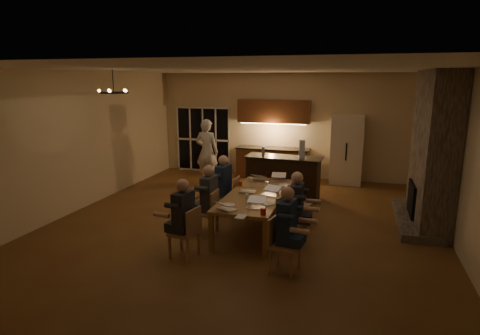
% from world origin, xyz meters
% --- Properties ---
extents(floor, '(9.00, 9.00, 0.00)m').
position_xyz_m(floor, '(0.00, 0.00, 0.00)').
color(floor, brown).
rests_on(floor, ground).
extents(back_wall, '(8.00, 0.04, 3.20)m').
position_xyz_m(back_wall, '(0.00, 4.52, 1.60)').
color(back_wall, beige).
rests_on(back_wall, ground).
extents(left_wall, '(0.04, 9.00, 3.20)m').
position_xyz_m(left_wall, '(-4.02, 0.00, 1.60)').
color(left_wall, beige).
rests_on(left_wall, ground).
extents(right_wall, '(0.04, 9.00, 3.20)m').
position_xyz_m(right_wall, '(4.02, 0.00, 1.60)').
color(right_wall, beige).
rests_on(right_wall, ground).
extents(ceiling, '(8.00, 9.00, 0.04)m').
position_xyz_m(ceiling, '(0.00, 0.00, 3.22)').
color(ceiling, white).
rests_on(ceiling, back_wall).
extents(french_doors, '(1.86, 0.08, 2.10)m').
position_xyz_m(french_doors, '(-2.70, 4.47, 1.05)').
color(french_doors, black).
rests_on(french_doors, ground).
extents(fireplace, '(0.58, 2.50, 3.20)m').
position_xyz_m(fireplace, '(3.70, 1.20, 1.60)').
color(fireplace, '#74665B').
rests_on(fireplace, ground).
extents(kitchenette, '(2.24, 0.68, 2.40)m').
position_xyz_m(kitchenette, '(-0.30, 4.20, 1.20)').
color(kitchenette, '#5E2D1A').
rests_on(kitchenette, ground).
extents(refrigerator, '(0.90, 0.68, 2.00)m').
position_xyz_m(refrigerator, '(1.90, 4.15, 1.00)').
color(refrigerator, beige).
rests_on(refrigerator, ground).
extents(dining_table, '(1.10, 2.71, 0.75)m').
position_xyz_m(dining_table, '(0.31, -0.18, 0.38)').
color(dining_table, '#A67042').
rests_on(dining_table, ground).
extents(bar_island, '(1.97, 0.80, 1.08)m').
position_xyz_m(bar_island, '(0.41, 2.18, 0.54)').
color(bar_island, black).
rests_on(bar_island, ground).
extents(chair_left_near, '(0.50, 0.50, 0.89)m').
position_xyz_m(chair_left_near, '(-0.55, -1.81, 0.45)').
color(chair_left_near, '#A68353').
rests_on(chair_left_near, ground).
extents(chair_left_mid, '(0.45, 0.45, 0.89)m').
position_xyz_m(chair_left_mid, '(-0.59, -0.71, 0.45)').
color(chair_left_mid, '#A68353').
rests_on(chair_left_mid, ground).
extents(chair_left_far, '(0.44, 0.44, 0.89)m').
position_xyz_m(chair_left_far, '(-0.51, 0.45, 0.45)').
color(chair_left_far, '#A68353').
rests_on(chair_left_far, ground).
extents(chair_right_near, '(0.52, 0.52, 0.89)m').
position_xyz_m(chair_right_near, '(1.21, -1.85, 0.45)').
color(chair_right_near, '#A68353').
rests_on(chair_right_near, ground).
extents(chair_right_mid, '(0.56, 0.56, 0.89)m').
position_xyz_m(chair_right_mid, '(1.12, -0.72, 0.45)').
color(chair_right_mid, '#A68353').
rests_on(chair_right_mid, ground).
extents(chair_right_far, '(0.49, 0.49, 0.89)m').
position_xyz_m(chair_right_far, '(1.13, 0.35, 0.45)').
color(chair_right_far, '#A68353').
rests_on(chair_right_far, ground).
extents(person_left_near, '(0.68, 0.68, 1.38)m').
position_xyz_m(person_left_near, '(-0.57, -1.78, 0.69)').
color(person_left_near, '#262731').
rests_on(person_left_near, ground).
extents(person_right_near, '(0.67, 0.67, 1.38)m').
position_xyz_m(person_right_near, '(1.21, -1.75, 0.69)').
color(person_right_near, '#1B2545').
rests_on(person_right_near, ground).
extents(person_left_mid, '(0.62, 0.62, 1.38)m').
position_xyz_m(person_left_mid, '(-0.54, -0.63, 0.69)').
color(person_left_mid, '#33373C').
rests_on(person_left_mid, ground).
extents(person_right_mid, '(0.61, 0.61, 1.38)m').
position_xyz_m(person_right_mid, '(1.20, -0.70, 0.69)').
color(person_right_mid, '#262731').
rests_on(person_right_mid, ground).
extents(person_left_far, '(0.68, 0.68, 1.38)m').
position_xyz_m(person_left_far, '(-0.60, 0.42, 0.69)').
color(person_left_far, '#1B2545').
rests_on(person_left_far, ground).
extents(standing_person, '(0.72, 0.50, 1.89)m').
position_xyz_m(standing_person, '(-2.00, 2.99, 0.95)').
color(standing_person, silver).
rests_on(standing_person, ground).
extents(chandelier, '(0.57, 0.57, 0.03)m').
position_xyz_m(chandelier, '(-2.47, -0.75, 2.75)').
color(chandelier, black).
rests_on(chandelier, ceiling).
extents(laptop_a, '(0.42, 0.40, 0.23)m').
position_xyz_m(laptop_a, '(0.06, -1.29, 0.86)').
color(laptop_a, silver).
rests_on(laptop_a, dining_table).
extents(laptop_b, '(0.33, 0.29, 0.23)m').
position_xyz_m(laptop_b, '(0.51, -1.06, 0.86)').
color(laptop_b, silver).
rests_on(laptop_b, dining_table).
extents(laptop_c, '(0.33, 0.29, 0.23)m').
position_xyz_m(laptop_c, '(0.10, -0.11, 0.86)').
color(laptop_c, silver).
rests_on(laptop_c, dining_table).
extents(laptop_d, '(0.38, 0.35, 0.23)m').
position_xyz_m(laptop_d, '(0.60, -0.21, 0.86)').
color(laptop_d, silver).
rests_on(laptop_d, dining_table).
extents(laptop_e, '(0.38, 0.36, 0.23)m').
position_xyz_m(laptop_e, '(0.14, 0.92, 0.86)').
color(laptop_e, silver).
rests_on(laptop_e, dining_table).
extents(laptop_f, '(0.35, 0.31, 0.23)m').
position_xyz_m(laptop_f, '(0.54, 0.93, 0.86)').
color(laptop_f, silver).
rests_on(laptop_f, dining_table).
extents(mug_front, '(0.07, 0.07, 0.10)m').
position_xyz_m(mug_front, '(0.22, -0.58, 0.80)').
color(mug_front, white).
rests_on(mug_front, dining_table).
extents(mug_mid, '(0.08, 0.08, 0.10)m').
position_xyz_m(mug_mid, '(0.38, 0.44, 0.80)').
color(mug_mid, white).
rests_on(mug_mid, dining_table).
extents(mug_back, '(0.08, 0.08, 0.10)m').
position_xyz_m(mug_back, '(-0.04, 0.68, 0.80)').
color(mug_back, white).
rests_on(mug_back, dining_table).
extents(redcup_near, '(0.10, 0.10, 0.12)m').
position_xyz_m(redcup_near, '(0.74, -1.40, 0.81)').
color(redcup_near, red).
rests_on(redcup_near, dining_table).
extents(redcup_mid, '(0.08, 0.08, 0.12)m').
position_xyz_m(redcup_mid, '(-0.16, 0.23, 0.81)').
color(redcup_mid, red).
rests_on(redcup_mid, dining_table).
extents(redcup_far, '(0.08, 0.08, 0.12)m').
position_xyz_m(redcup_far, '(0.50, 1.20, 0.81)').
color(redcup_far, red).
rests_on(redcup_far, dining_table).
extents(can_silver, '(0.07, 0.07, 0.12)m').
position_xyz_m(can_silver, '(0.35, -0.80, 0.81)').
color(can_silver, '#B2B2B7').
rests_on(can_silver, dining_table).
extents(can_cola, '(0.06, 0.06, 0.12)m').
position_xyz_m(can_cola, '(0.21, 1.24, 0.81)').
color(can_cola, '#3F0F0C').
rests_on(can_cola, dining_table).
extents(can_right, '(0.07, 0.07, 0.12)m').
position_xyz_m(can_right, '(0.69, 0.05, 0.81)').
color(can_right, '#B2B2B7').
rests_on(can_right, dining_table).
extents(plate_near, '(0.24, 0.24, 0.02)m').
position_xyz_m(plate_near, '(0.68, -0.79, 0.76)').
color(plate_near, white).
rests_on(plate_near, dining_table).
extents(plate_left, '(0.25, 0.25, 0.02)m').
position_xyz_m(plate_left, '(0.01, -1.07, 0.76)').
color(plate_left, white).
rests_on(plate_left, dining_table).
extents(plate_far, '(0.26, 0.26, 0.02)m').
position_xyz_m(plate_far, '(0.74, 0.61, 0.76)').
color(plate_far, white).
rests_on(plate_far, dining_table).
extents(notepad, '(0.18, 0.24, 0.01)m').
position_xyz_m(notepad, '(0.41, -1.61, 0.76)').
color(notepad, white).
rests_on(notepad, dining_table).
extents(bar_bottle, '(0.08, 0.08, 0.24)m').
position_xyz_m(bar_bottle, '(-0.11, 2.14, 1.20)').
color(bar_bottle, '#99999E').
rests_on(bar_bottle, bar_island).
extents(bar_blender, '(0.17, 0.17, 0.45)m').
position_xyz_m(bar_blender, '(0.87, 2.16, 1.30)').
color(bar_blender, silver).
rests_on(bar_blender, bar_island).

